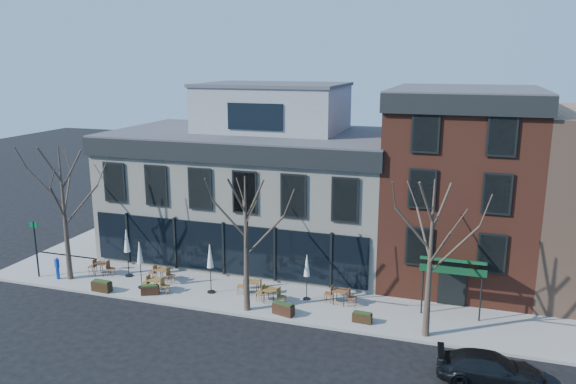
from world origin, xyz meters
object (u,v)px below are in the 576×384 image
(parked_sedan, at_px, (491,369))
(call_box, at_px, (57,268))
(cafe_set_0, at_px, (101,267))
(umbrella_0, at_px, (127,243))

(parked_sedan, relative_size, call_box, 3.19)
(parked_sedan, height_order, call_box, call_box)
(call_box, height_order, cafe_set_0, call_box)
(call_box, bearing_deg, umbrella_0, 23.89)
(call_box, distance_m, umbrella_0, 4.29)
(cafe_set_0, bearing_deg, parked_sedan, -12.40)
(umbrella_0, bearing_deg, call_box, -156.11)
(cafe_set_0, height_order, umbrella_0, umbrella_0)
(call_box, relative_size, cafe_set_0, 0.78)
(parked_sedan, bearing_deg, cafe_set_0, 73.30)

